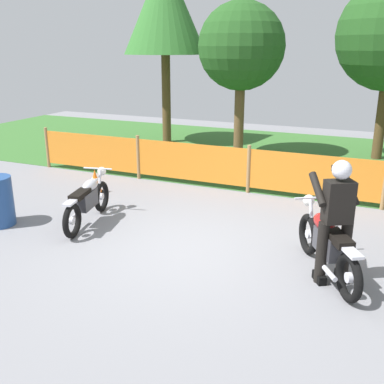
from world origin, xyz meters
The scene contains 9 objects.
ground centered at (0.00, 0.00, -0.01)m, with size 24.00×24.00×0.02m, color gray.
grass_verge centered at (0.00, 6.82, 0.01)m, with size 24.00×7.41×0.01m, color #386B2D.
barrier_fence centered at (0.00, 3.11, 0.54)m, with size 10.98×0.08×1.05m.
tree_leftmost centered at (-4.05, 7.28, 4.20)m, with size 2.58×2.58×5.67m.
tree_near_left centered at (-1.29, 6.38, 3.02)m, with size 2.38×2.38×4.24m.
motorcycle_lead centered at (-2.10, 0.24, 0.43)m, with size 0.65×1.86×0.89m.
motorcycle_trailing centered at (2.07, -0.03, 0.46)m, with size 1.11×1.78×0.95m.
rider_trailing centered at (2.17, -0.19, 0.92)m, with size 0.71×0.72×1.69m.
traffic_cone centered at (-3.02, 1.76, 0.26)m, with size 0.32×0.32×0.53m.
Camera 1 is at (2.65, -6.00, 3.05)m, focal length 42.38 mm.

